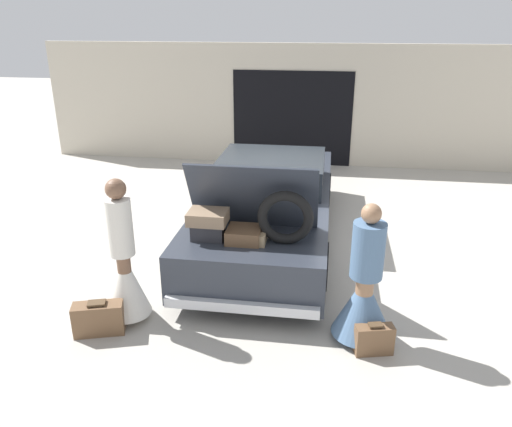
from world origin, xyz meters
TOP-DOWN VIEW (x-y plane):
  - ground_plane at (0.00, 0.00)m, footprint 40.00×40.00m
  - garage_wall_back at (0.00, 4.46)m, footprint 12.00×0.14m
  - car at (-0.00, -0.01)m, footprint 1.93×5.13m
  - person_left at (-1.36, -2.56)m, footprint 0.54×0.54m
  - person_right at (1.36, -2.55)m, footprint 0.67×0.67m
  - suitcase_beside_left_person at (-1.58, -2.89)m, footprint 0.60×0.37m
  - suitcase_beside_right_person at (1.48, -2.81)m, footprint 0.43×0.25m

SIDE VIEW (x-z plane):
  - ground_plane at x=0.00m, z-range 0.00..0.00m
  - suitcase_beside_right_person at x=1.48m, z-range -0.01..0.35m
  - suitcase_beside_left_person at x=-1.58m, z-range -0.01..0.39m
  - person_right at x=1.36m, z-range -0.24..1.37m
  - car at x=0.00m, z-range -0.29..1.47m
  - person_left at x=-1.36m, z-range -0.24..1.51m
  - garage_wall_back at x=0.00m, z-range -0.01..2.79m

